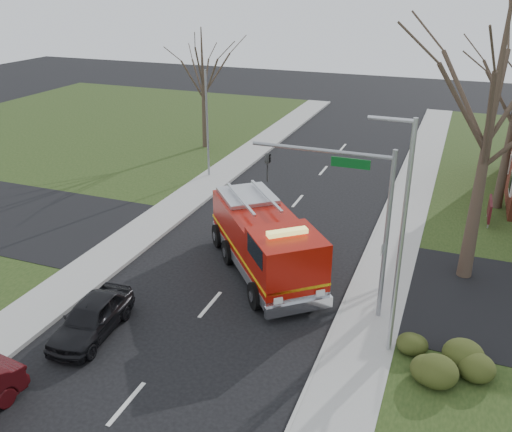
% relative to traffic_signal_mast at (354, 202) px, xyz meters
% --- Properties ---
extents(ground, '(120.00, 120.00, 0.00)m').
position_rel_traffic_signal_mast_xyz_m(ground, '(-5.21, -1.50, -4.71)').
color(ground, black).
rests_on(ground, ground).
extents(sidewalk_right, '(2.40, 80.00, 0.15)m').
position_rel_traffic_signal_mast_xyz_m(sidewalk_right, '(0.99, -1.50, -4.63)').
color(sidewalk_right, '#9B9A95').
rests_on(sidewalk_right, ground).
extents(sidewalk_left, '(2.40, 80.00, 0.15)m').
position_rel_traffic_signal_mast_xyz_m(sidewalk_left, '(-11.41, -1.50, -4.63)').
color(sidewalk_left, '#9B9A95').
rests_on(sidewalk_left, ground).
extents(health_center_sign, '(0.12, 2.00, 1.40)m').
position_rel_traffic_signal_mast_xyz_m(health_center_sign, '(5.29, 11.00, -3.83)').
color(health_center_sign, '#461016').
rests_on(health_center_sign, ground).
extents(hedge_corner, '(2.80, 2.00, 0.90)m').
position_rel_traffic_signal_mast_xyz_m(hedge_corner, '(3.79, -2.50, -4.13)').
color(hedge_corner, '#2B3A15').
rests_on(hedge_corner, lawn_right).
extents(bare_tree_near, '(6.00, 6.00, 12.00)m').
position_rel_traffic_signal_mast_xyz_m(bare_tree_near, '(4.29, 4.50, 2.71)').
color(bare_tree_near, '#3E2E24').
rests_on(bare_tree_near, ground).
extents(bare_tree_left, '(4.50, 4.50, 9.00)m').
position_rel_traffic_signal_mast_xyz_m(bare_tree_left, '(-15.21, 18.50, 0.86)').
color(bare_tree_left, '#3E2E24').
rests_on(bare_tree_left, ground).
extents(traffic_signal_mast, '(5.29, 0.18, 6.80)m').
position_rel_traffic_signal_mast_xyz_m(traffic_signal_mast, '(0.00, 0.00, 0.00)').
color(traffic_signal_mast, gray).
rests_on(traffic_signal_mast, ground).
extents(streetlight_pole, '(1.48, 0.16, 8.40)m').
position_rel_traffic_signal_mast_xyz_m(streetlight_pole, '(1.93, -2.00, -0.16)').
color(streetlight_pole, '#B7BABF').
rests_on(streetlight_pole, ground).
extents(utility_pole_far, '(0.14, 0.14, 7.00)m').
position_rel_traffic_signal_mast_xyz_m(utility_pole_far, '(-12.01, 12.50, -1.21)').
color(utility_pole_far, gray).
rests_on(utility_pole_far, ground).
extents(fire_engine, '(7.15, 7.83, 3.20)m').
position_rel_traffic_signal_mast_xyz_m(fire_engine, '(-4.05, 1.80, -3.26)').
color(fire_engine, '#980F07').
rests_on(fire_engine, ground).
extents(parked_car_maroon, '(2.03, 4.26, 1.41)m').
position_rel_traffic_signal_mast_xyz_m(parked_car_maroon, '(-8.41, -4.83, -4.00)').
color(parked_car_maroon, black).
rests_on(parked_car_maroon, ground).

